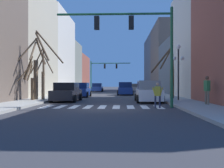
# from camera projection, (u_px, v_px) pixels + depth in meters

# --- Properties ---
(ground_plane) EXTENTS (240.00, 240.00, 0.00)m
(ground_plane) POSITION_uv_depth(u_px,v_px,m) (101.00, 108.00, 15.70)
(ground_plane) COLOR #38383D
(sidewalk_left) EXTENTS (2.71, 90.00, 0.15)m
(sidewalk_left) POSITION_uv_depth(u_px,v_px,m) (4.00, 107.00, 15.92)
(sidewalk_left) COLOR #9E9E99
(sidewalk_left) RESTS_ON ground_plane
(sidewalk_right) EXTENTS (2.71, 90.00, 0.15)m
(sidewalk_right) POSITION_uv_depth(u_px,v_px,m) (201.00, 108.00, 15.48)
(sidewalk_right) COLOR #9E9E99
(sidewalk_right) RESTS_ON ground_plane
(building_row_left) EXTENTS (6.00, 60.06, 13.60)m
(building_row_left) POSITION_uv_depth(u_px,v_px,m) (41.00, 53.00, 37.21)
(building_row_left) COLOR #66564C
(building_row_left) RESTS_ON ground_plane
(building_row_right) EXTENTS (6.00, 61.15, 12.44)m
(building_row_right) POSITION_uv_depth(u_px,v_px,m) (180.00, 56.00, 40.37)
(building_row_right) COLOR #934C3D
(building_row_right) RESTS_ON ground_plane
(crosswalk_stripes) EXTENTS (7.65, 2.60, 0.01)m
(crosswalk_stripes) POSITION_uv_depth(u_px,v_px,m) (102.00, 107.00, 16.77)
(crosswalk_stripes) COLOR white
(crosswalk_stripes) RESTS_ON ground_plane
(traffic_signal_near) EXTENTS (7.26, 0.28, 6.25)m
(traffic_signal_near) POSITION_uv_depth(u_px,v_px,m) (138.00, 34.00, 16.29)
(traffic_signal_near) COLOR #236038
(traffic_signal_near) RESTS_ON ground_plane
(traffic_signal_far) EXTENTS (7.26, 0.28, 5.65)m
(traffic_signal_far) POSITION_uv_depth(u_px,v_px,m) (103.00, 69.00, 47.56)
(traffic_signal_far) COLOR #236038
(traffic_signal_far) RESTS_ON ground_plane
(street_lamp_right_corner) EXTENTS (0.95, 0.36, 4.53)m
(street_lamp_right_corner) POSITION_uv_depth(u_px,v_px,m) (178.00, 61.00, 21.39)
(street_lamp_right_corner) COLOR black
(street_lamp_right_corner) RESTS_ON sidewalk_right
(car_parked_left_far) EXTENTS (2.12, 4.57, 1.61)m
(car_parked_left_far) POSITION_uv_depth(u_px,v_px,m) (97.00, 88.00, 49.86)
(car_parked_left_far) COLOR navy
(car_parked_left_far) RESTS_ON ground_plane
(car_parked_right_mid) EXTENTS (2.08, 4.12, 1.53)m
(car_parked_right_mid) POSITION_uv_depth(u_px,v_px,m) (133.00, 88.00, 50.54)
(car_parked_right_mid) COLOR gray
(car_parked_right_mid) RESTS_ON ground_plane
(car_driving_away_lane) EXTENTS (2.10, 4.61, 1.74)m
(car_driving_away_lane) POSITION_uv_depth(u_px,v_px,m) (148.00, 92.00, 21.30)
(car_driving_away_lane) COLOR white
(car_driving_away_lane) RESTS_ON ground_plane
(car_driving_toward_lane) EXTENTS (2.15, 4.45, 1.61)m
(car_driving_toward_lane) POSITION_uv_depth(u_px,v_px,m) (80.00, 90.00, 29.33)
(car_driving_toward_lane) COLOR navy
(car_driving_toward_lane) RESTS_ON ground_plane
(car_parked_right_far) EXTENTS (2.08, 4.34, 1.71)m
(car_parked_right_far) POSITION_uv_depth(u_px,v_px,m) (125.00, 89.00, 34.80)
(car_parked_right_far) COLOR navy
(car_parked_right_far) RESTS_ON ground_plane
(car_parked_left_mid) EXTENTS (2.10, 4.86, 1.58)m
(car_parked_left_mid) POSITION_uv_depth(u_px,v_px,m) (67.00, 92.00, 22.22)
(car_parked_left_mid) COLOR black
(car_parked_left_mid) RESTS_ON ground_plane
(pedestrian_near_right_corner) EXTENTS (0.32, 0.79, 1.83)m
(pedestrian_near_right_corner) POSITION_uv_depth(u_px,v_px,m) (207.00, 88.00, 16.84)
(pedestrian_near_right_corner) COLOR #7A705B
(pedestrian_near_right_corner) RESTS_ON sidewalk_right
(pedestrian_on_right_sidewalk) EXTENTS (0.67, 0.29, 1.56)m
(pedestrian_on_right_sidewalk) POSITION_uv_depth(u_px,v_px,m) (158.00, 93.00, 15.96)
(pedestrian_on_right_sidewalk) COLOR #282D47
(pedestrian_on_right_sidewalk) RESTS_ON ground_plane
(street_tree_right_far) EXTENTS (1.12, 1.60, 3.65)m
(street_tree_right_far) POSITION_uv_depth(u_px,v_px,m) (30.00, 80.00, 21.52)
(street_tree_right_far) COLOR brown
(street_tree_right_far) RESTS_ON sidewalk_left
(street_tree_left_far) EXTENTS (2.46, 2.34, 4.92)m
(street_tree_left_far) POSITION_uv_depth(u_px,v_px,m) (170.00, 75.00, 24.90)
(street_tree_left_far) COLOR brown
(street_tree_left_far) RESTS_ON sidewalk_right
(street_tree_right_mid) EXTENTS (3.71, 2.78, 5.94)m
(street_tree_right_mid) POSITION_uv_depth(u_px,v_px,m) (37.00, 67.00, 22.40)
(street_tree_right_mid) COLOR brown
(street_tree_right_mid) RESTS_ON sidewalk_left
(street_tree_right_near) EXTENTS (2.21, 1.40, 4.45)m
(street_tree_right_near) POSITION_uv_depth(u_px,v_px,m) (43.00, 76.00, 22.37)
(street_tree_right_near) COLOR brown
(street_tree_right_near) RESTS_ON sidewalk_left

